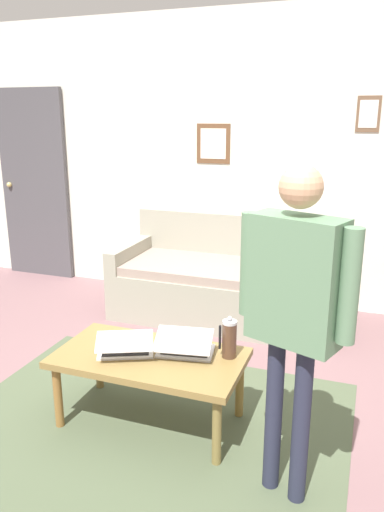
{
  "coord_description": "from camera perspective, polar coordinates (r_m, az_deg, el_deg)",
  "views": [
    {
      "loc": [
        -1.2,
        2.47,
        1.77
      ],
      "look_at": [
        -0.03,
        -0.75,
        0.8
      ],
      "focal_mm": 34.99,
      "sensor_mm": 36.0,
      "label": 1
    }
  ],
  "objects": [
    {
      "name": "french_press",
      "position": [
        2.88,
        4.28,
        -9.4
      ],
      "size": [
        0.1,
        0.08,
        0.25
      ],
      "color": "#4C3323",
      "rests_on": "coffee_table"
    },
    {
      "name": "laptop_left",
      "position": [
        2.95,
        -7.63,
        -10.34
      ],
      "size": [
        0.41,
        0.38,
        0.13
      ],
      "color": "silver",
      "rests_on": "coffee_table"
    },
    {
      "name": "person_standing",
      "position": [
        2.21,
        11.63,
        -4.56
      ],
      "size": [
        0.55,
        0.3,
        1.58
      ],
      "color": "#25293C",
      "rests_on": "ground_plane"
    },
    {
      "name": "coffee_table",
      "position": [
        2.97,
        -4.86,
        -12.04
      ],
      "size": [
        1.09,
        0.59,
        0.44
      ],
      "color": "olive",
      "rests_on": "ground_plane"
    },
    {
      "name": "back_wall",
      "position": [
        4.84,
        5.63,
        10.77
      ],
      "size": [
        7.04,
        0.11,
        2.7
      ],
      "color": "silver",
      "rests_on": "ground_plane"
    },
    {
      "name": "ground_plane",
      "position": [
        3.27,
        -5.23,
        -17.09
      ],
      "size": [
        7.68,
        7.68,
        0.0
      ],
      "primitive_type": "plane",
      "color": "#7A595C"
    },
    {
      "name": "interior_door",
      "position": [
        5.82,
        -17.54,
        7.74
      ],
      "size": [
        0.82,
        0.09,
        2.05
      ],
      "color": "#49484D",
      "rests_on": "ground_plane"
    },
    {
      "name": "couch",
      "position": [
        4.52,
        3.6,
        -3.1
      ],
      "size": [
        1.89,
        0.89,
        0.88
      ],
      "color": "gray",
      "rests_on": "ground_plane"
    },
    {
      "name": "laptop_center",
      "position": [
        2.93,
        -0.82,
        -10.4
      ],
      "size": [
        0.37,
        0.33,
        0.15
      ],
      "color": "silver",
      "rests_on": "coffee_table"
    },
    {
      "name": "area_rug",
      "position": [
        3.09,
        -5.51,
        -19.11
      ],
      "size": [
        2.3,
        1.88,
        0.01
      ],
      "primitive_type": "cube",
      "color": "#4A563D",
      "rests_on": "ground_plane"
    }
  ]
}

